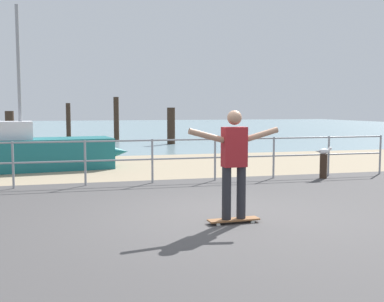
{
  "coord_description": "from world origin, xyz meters",
  "views": [
    {
      "loc": [
        -2.34,
        -7.15,
        1.77
      ],
      "look_at": [
        0.01,
        2.0,
        0.9
      ],
      "focal_mm": 43.91,
      "sensor_mm": 36.0,
      "label": 1
    }
  ],
  "objects_px": {
    "skateboarder": "(234,158)",
    "sailboat": "(39,152)",
    "skateboard": "(234,220)",
    "bollard_short": "(323,167)",
    "seagull": "(324,151)"
  },
  "relations": [
    {
      "from": "skateboard",
      "to": "bollard_short",
      "type": "distance_m",
      "value": 5.27
    },
    {
      "from": "sailboat",
      "to": "skateboard",
      "type": "distance_m",
      "value": 7.98
    },
    {
      "from": "skateboarder",
      "to": "seagull",
      "type": "bearing_deg",
      "value": 45.44
    },
    {
      "from": "sailboat",
      "to": "skateboard",
      "type": "xyz_separation_m",
      "value": [
        3.28,
        -7.25,
        -0.45
      ]
    },
    {
      "from": "seagull",
      "to": "bollard_short",
      "type": "bearing_deg",
      "value": -171.42
    },
    {
      "from": "skateboard",
      "to": "sailboat",
      "type": "bearing_deg",
      "value": 114.36
    },
    {
      "from": "skateboard",
      "to": "bollard_short",
      "type": "height_order",
      "value": "bollard_short"
    },
    {
      "from": "skateboard",
      "to": "seagull",
      "type": "distance_m",
      "value": 5.31
    },
    {
      "from": "skateboarder",
      "to": "seagull",
      "type": "xyz_separation_m",
      "value": [
        3.7,
        3.76,
        -0.31
      ]
    },
    {
      "from": "seagull",
      "to": "sailboat",
      "type": "bearing_deg",
      "value": 153.43
    },
    {
      "from": "sailboat",
      "to": "bollard_short",
      "type": "bearing_deg",
      "value": -26.64
    },
    {
      "from": "skateboard",
      "to": "skateboarder",
      "type": "distance_m",
      "value": 0.95
    },
    {
      "from": "skateboarder",
      "to": "sailboat",
      "type": "bearing_deg",
      "value": 114.36
    },
    {
      "from": "skateboard",
      "to": "skateboarder",
      "type": "relative_size",
      "value": 0.49
    },
    {
      "from": "sailboat",
      "to": "skateboarder",
      "type": "xyz_separation_m",
      "value": [
        3.28,
        -7.25,
        0.5
      ]
    }
  ]
}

